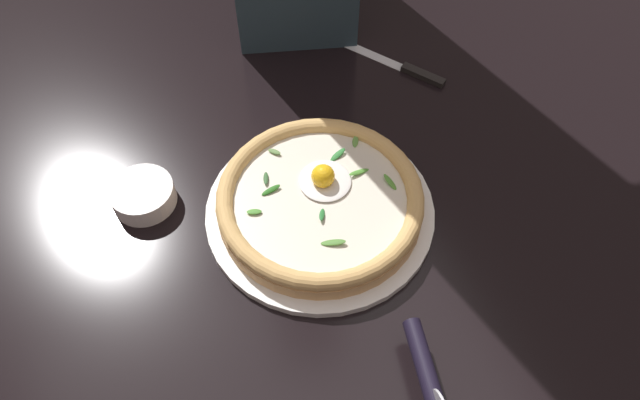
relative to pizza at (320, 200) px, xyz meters
The scene contains 6 objects.
ground_plane 0.07m from the pizza, 130.74° to the right, with size 2.40×2.40×0.03m, color black.
pizza_plate 0.03m from the pizza, 32.47° to the right, with size 0.33×0.33×0.01m, color white.
pizza is the anchor object (origin of this frame).
side_bowl 0.26m from the pizza, 115.45° to the right, with size 0.09×0.09×0.03m, color white.
pizza_cutter 0.29m from the pizza, ahead, with size 0.16×0.04×0.08m.
table_knife 0.34m from the pizza, 132.54° to the left, with size 0.18×0.14×0.01m.
Camera 1 is at (0.47, -0.14, 0.69)m, focal length 32.65 mm.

